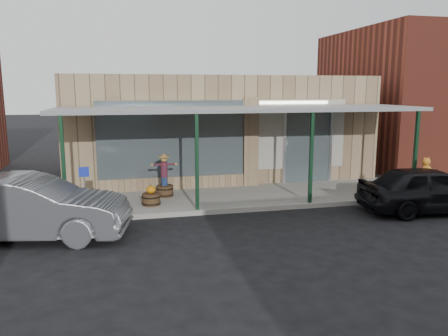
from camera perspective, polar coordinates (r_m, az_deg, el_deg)
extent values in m
plane|color=black|center=(11.60, 7.23, -8.34)|extent=(120.00, 120.00, 0.00)
cube|color=gray|center=(14.87, 2.44, -3.81)|extent=(40.00, 3.20, 0.15)
cube|color=#9B835F|center=(18.97, -1.23, 5.44)|extent=(12.00, 6.00, 4.20)
cube|color=#485458|center=(15.54, -6.80, 3.58)|extent=(5.20, 0.06, 2.80)
cube|color=#485458|center=(17.07, 10.81, 2.71)|extent=(1.80, 0.06, 2.80)
cube|color=#9B835F|center=(16.19, 3.46, 3.18)|extent=(0.55, 0.30, 3.40)
cube|color=#9B835F|center=(15.84, -6.70, -1.98)|extent=(5.20, 0.30, 0.50)
cube|color=#A5A192|center=(16.04, 1.00, 4.21)|extent=(9.00, 0.02, 2.60)
cube|color=white|center=(15.93, 1.04, 8.50)|extent=(7.50, 0.03, 0.10)
cube|color=slate|center=(14.44, 2.53, 7.72)|extent=(12.00, 3.00, 0.12)
cube|color=black|center=(12.74, -20.20, -0.03)|extent=(0.10, 0.10, 2.95)
cube|color=black|center=(12.80, -3.56, 0.63)|extent=(0.10, 0.10, 2.95)
cube|color=black|center=(13.84, 11.30, 1.18)|extent=(0.10, 0.10, 2.95)
cube|color=black|center=(15.72, 23.70, 1.58)|extent=(0.10, 0.10, 2.95)
cylinder|color=#503420|center=(14.74, -7.75, -2.98)|extent=(0.73, 0.73, 0.37)
cylinder|color=navy|center=(14.67, -7.78, -1.73)|extent=(0.27, 0.27, 0.28)
cylinder|color=maroon|center=(14.59, -7.82, -0.20)|extent=(0.29, 0.29, 0.52)
sphere|color=#B08543|center=(14.53, -7.85, 1.18)|extent=(0.21, 0.21, 0.21)
cone|color=#B08543|center=(14.51, -7.86, 1.66)|extent=(0.34, 0.34, 0.13)
cylinder|color=#503420|center=(13.70, -9.49, -4.05)|extent=(0.60, 0.60, 0.37)
ellipsoid|color=orange|center=(13.63, -9.53, -2.81)|extent=(0.29, 0.29, 0.24)
cylinder|color=#4C471E|center=(13.60, -9.54, -2.25)|extent=(0.04, 0.04, 0.06)
cylinder|color=gray|center=(13.10, -17.67, -3.44)|extent=(0.04, 0.04, 1.09)
cube|color=#172CB0|center=(12.96, -17.83, -0.49)|extent=(0.28, 0.03, 0.28)
imported|color=black|center=(14.55, 25.19, -2.52)|extent=(4.30, 1.99, 1.43)
ellipsoid|color=orange|center=(15.40, 24.93, -0.45)|extent=(0.35, 0.29, 0.45)
sphere|color=orange|center=(15.39, 24.91, 0.73)|extent=(0.26, 0.26, 0.26)
cylinder|color=#1A782A|center=(15.37, 24.98, 0.21)|extent=(0.17, 0.17, 0.02)
imported|color=#57595E|center=(11.85, -24.12, -4.78)|extent=(5.04, 2.56, 1.59)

